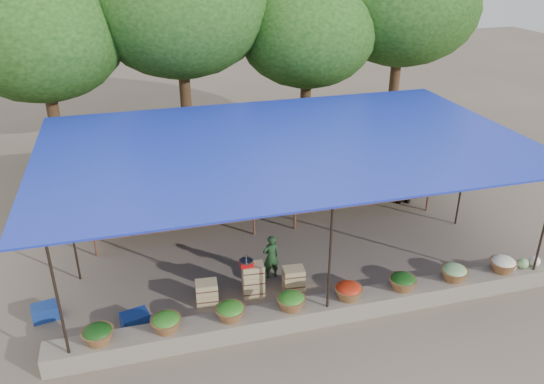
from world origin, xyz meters
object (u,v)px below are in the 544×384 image
object	(u,v)px
blue_crate_front	(135,320)
blue_crate_back	(46,312)
vendor_seated	(271,257)
weighing_scale	(246,263)
crate_counter	(252,283)

from	to	relation	value
blue_crate_front	blue_crate_back	distance (m)	1.89
vendor_seated	blue_crate_back	distance (m)	4.77
weighing_scale	blue_crate_back	size ratio (longest dim) A/B	0.59
crate_counter	vendor_seated	xyz separation A→B (m)	(0.57, 0.56, 0.22)
weighing_scale	blue_crate_front	xyz separation A→B (m)	(-2.34, -0.39, -0.68)
vendor_seated	blue_crate_front	size ratio (longest dim) A/B	2.03
crate_counter	blue_crate_back	size ratio (longest dim) A/B	4.69
crate_counter	blue_crate_back	xyz separation A→B (m)	(-4.18, 0.38, -0.16)
crate_counter	vendor_seated	world-z (taller)	vendor_seated
crate_counter	blue_crate_front	world-z (taller)	crate_counter
weighing_scale	blue_crate_front	distance (m)	2.47
vendor_seated	blue_crate_back	world-z (taller)	vendor_seated
blue_crate_front	blue_crate_back	world-z (taller)	blue_crate_front
weighing_scale	blue_crate_back	distance (m)	4.14
weighing_scale	vendor_seated	distance (m)	0.94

